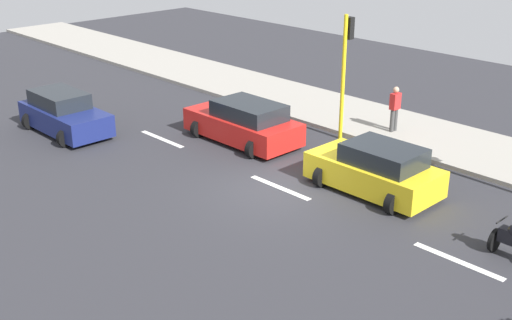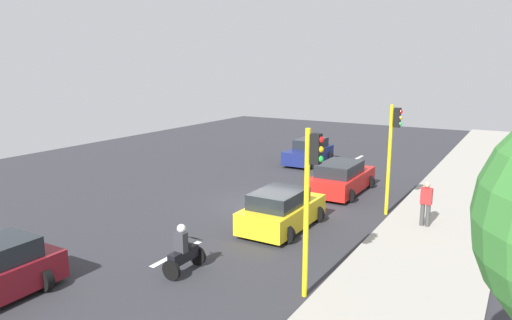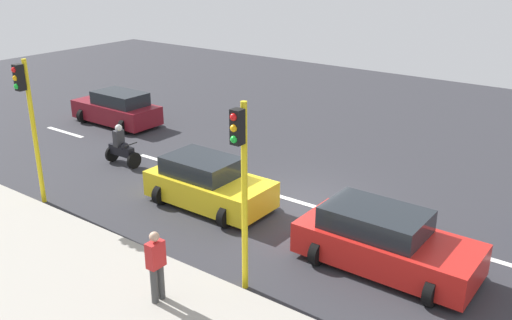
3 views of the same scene
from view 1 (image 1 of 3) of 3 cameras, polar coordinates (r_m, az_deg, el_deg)
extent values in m
cube|color=#2D2D33|center=(19.86, 2.10, -2.58)|extent=(40.00, 60.00, 0.10)
cube|color=#9E998E|center=(24.99, 13.36, 2.36)|extent=(4.00, 60.00, 0.15)
cube|color=white|center=(16.72, 17.20, -8.42)|extent=(0.20, 2.40, 0.01)
cube|color=white|center=(19.84, 2.10, -2.43)|extent=(0.20, 2.40, 0.01)
cube|color=white|center=(24.08, -8.21, 1.82)|extent=(0.20, 2.40, 0.01)
cube|color=white|center=(28.94, -15.27, 4.70)|extent=(0.20, 2.40, 0.01)
cube|color=red|center=(23.47, -1.19, 2.95)|extent=(1.91, 4.42, 0.80)
cube|color=#1E2328|center=(23.01, -0.61, 4.35)|extent=(1.60, 2.47, 0.56)
cylinder|color=black|center=(24.07, -5.03, 2.76)|extent=(0.64, 0.22, 0.64)
cylinder|color=black|center=(25.10, -2.04, 3.64)|extent=(0.64, 0.22, 0.64)
cylinder|color=black|center=(22.00, -0.22, 0.98)|extent=(0.64, 0.22, 0.64)
cylinder|color=black|center=(23.13, 2.81, 2.01)|extent=(0.64, 0.22, 0.64)
cube|color=yellow|center=(19.70, 10.19, -1.20)|extent=(1.85, 3.94, 0.80)
cube|color=#1E2328|center=(19.28, 11.07, 0.40)|extent=(1.55, 2.20, 0.56)
cylinder|color=black|center=(19.93, 5.76, -1.43)|extent=(0.64, 0.22, 0.64)
cylinder|color=black|center=(21.11, 8.64, -0.21)|extent=(0.64, 0.22, 0.64)
cylinder|color=black|center=(18.52, 11.87, -3.70)|extent=(0.64, 0.22, 0.64)
cylinder|color=black|center=(19.78, 14.57, -2.24)|extent=(0.64, 0.22, 0.64)
cube|color=navy|center=(25.35, -16.28, 3.51)|extent=(1.73, 4.06, 0.80)
cube|color=#1E2328|center=(25.44, -16.80, 5.12)|extent=(1.46, 2.27, 0.56)
cylinder|color=black|center=(24.65, -13.20, 2.71)|extent=(0.64, 0.22, 0.64)
cylinder|color=black|center=(23.97, -16.27, 1.86)|extent=(0.64, 0.22, 0.64)
cylinder|color=black|center=(26.89, -16.19, 4.02)|extent=(0.64, 0.22, 0.64)
cylinder|color=black|center=(26.27, -19.07, 3.26)|extent=(0.64, 0.22, 0.64)
cylinder|color=black|center=(17.33, 20.11, -6.58)|extent=(0.60, 0.10, 0.60)
cylinder|color=black|center=(17.03, 20.66, -4.90)|extent=(0.55, 0.04, 0.04)
cylinder|color=#3F3F3F|center=(24.55, 11.79, 3.38)|extent=(0.16, 0.16, 0.85)
cylinder|color=#3F3F3F|center=(24.71, 12.06, 3.48)|extent=(0.16, 0.16, 0.85)
cube|color=red|center=(24.42, 12.06, 5.05)|extent=(0.40, 0.24, 0.60)
sphere|color=tan|center=(24.30, 12.14, 6.02)|extent=(0.22, 0.22, 0.22)
cylinder|color=yellow|center=(23.44, 7.61, 7.06)|extent=(0.14, 0.14, 4.50)
cube|color=black|center=(23.24, 8.17, 11.32)|extent=(0.24, 0.24, 0.76)
sphere|color=red|center=(23.29, 8.39, 11.93)|extent=(0.16, 0.16, 0.16)
sphere|color=#F2A50C|center=(23.33, 8.36, 11.35)|extent=(0.16, 0.16, 0.16)
sphere|color=green|center=(23.37, 8.32, 10.78)|extent=(0.16, 0.16, 0.16)
camera|label=2|loc=(23.00, 57.34, 6.65)|focal=32.58mm
camera|label=3|loc=(34.01, 8.44, 20.45)|focal=39.47mm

